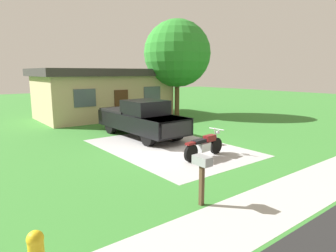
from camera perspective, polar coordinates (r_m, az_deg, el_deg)
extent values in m
plane|color=#398032|center=(12.86, 0.24, -4.22)|extent=(80.00, 80.00, 0.00)
cube|color=#AEAEAE|center=(12.86, 0.24, -4.21)|extent=(4.94, 7.25, 0.01)
cube|color=#B7B7B2|center=(9.15, 24.56, -11.36)|extent=(36.00, 1.80, 0.01)
cylinder|color=black|center=(11.99, 9.35, -3.83)|extent=(0.67, 0.20, 0.66)
cylinder|color=black|center=(10.80, 4.51, -5.30)|extent=(0.67, 0.20, 0.66)
cube|color=silver|center=(11.34, 6.99, -4.11)|extent=(0.59, 0.33, 0.32)
cube|color=maroon|center=(11.54, 8.10, -2.35)|extent=(0.55, 0.32, 0.24)
cube|color=black|center=(11.05, 6.06, -2.99)|extent=(0.63, 0.35, 0.12)
cube|color=maroon|center=(10.71, 4.54, -3.39)|extent=(0.50, 0.26, 0.08)
cylinder|color=silver|center=(11.90, 9.40, -2.10)|extent=(0.34, 0.10, 0.77)
cylinder|color=silver|center=(11.84, 9.45, -0.59)|extent=(0.13, 0.70, 0.04)
sphere|color=silver|center=(11.96, 9.77, -1.17)|extent=(0.16, 0.16, 0.16)
cylinder|color=black|center=(14.07, 1.59, -1.19)|extent=(0.32, 0.85, 0.84)
cylinder|color=black|center=(13.09, -3.88, -2.09)|extent=(0.32, 0.85, 0.84)
cylinder|color=black|center=(16.84, -6.16, 0.69)|extent=(0.32, 0.85, 0.84)
cylinder|color=black|center=(16.03, -11.09, 0.06)|extent=(0.32, 0.85, 0.84)
cube|color=black|center=(14.93, -5.29, 0.93)|extent=(2.11, 5.64, 0.80)
cube|color=black|center=(13.40, -0.92, 1.19)|extent=(1.94, 1.94, 0.20)
cube|color=black|center=(14.50, -4.46, 3.66)|extent=(1.84, 1.94, 0.70)
cube|color=#3F4C56|center=(13.86, -2.58, 2.95)|extent=(1.70, 0.19, 0.60)
cube|color=black|center=(16.19, -8.35, 2.50)|extent=(1.95, 2.44, 0.50)
cube|color=black|center=(12.74, 1.66, -0.67)|extent=(1.70, 0.13, 0.64)
sphere|color=yellow|center=(5.21, -24.52, -19.40)|extent=(0.26, 0.26, 0.26)
cylinder|color=silver|center=(5.48, -24.64, -21.38)|extent=(0.10, 0.12, 0.10)
cube|color=#4C3823|center=(7.37, 6.59, -11.16)|extent=(0.10, 0.10, 1.10)
cube|color=gray|center=(7.17, 6.69, -6.70)|extent=(0.26, 0.48, 0.22)
cylinder|color=brown|center=(22.15, 1.76, 5.77)|extent=(0.36, 0.36, 2.90)
sphere|color=#2F8B2F|center=(22.12, 1.81, 13.97)|extent=(4.89, 4.89, 4.89)
cube|color=tan|center=(22.10, -12.28, 5.65)|extent=(9.00, 5.00, 3.00)
cube|color=#383333|center=(22.03, -12.46, 10.19)|extent=(9.60, 5.60, 0.50)
cube|color=#4C2D19|center=(19.90, -9.07, 3.95)|extent=(1.00, 0.08, 2.10)
cube|color=#4C5966|center=(18.76, -15.91, 5.29)|extent=(1.40, 0.06, 1.10)
cube|color=#4C5966|center=(21.16, -3.10, 6.21)|extent=(1.40, 0.06, 1.10)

